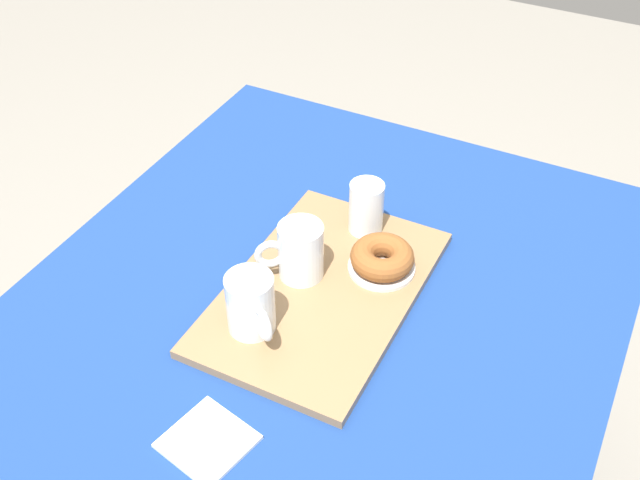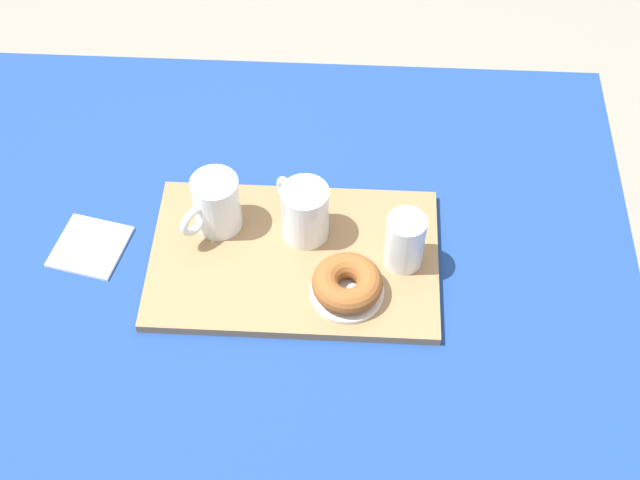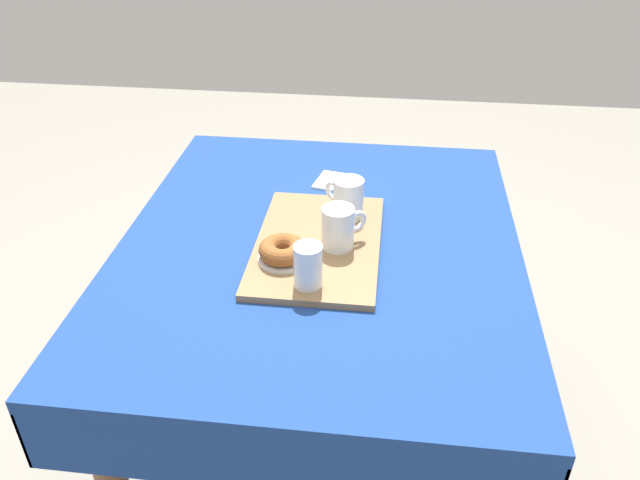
% 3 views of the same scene
% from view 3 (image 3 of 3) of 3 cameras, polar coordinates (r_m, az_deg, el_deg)
% --- Properties ---
extents(ground_plane, '(6.00, 6.00, 0.00)m').
position_cam_3_polar(ground_plane, '(1.99, -0.03, -18.13)').
color(ground_plane, gray).
extents(dining_table, '(1.13, 0.93, 0.74)m').
position_cam_3_polar(dining_table, '(1.56, -0.03, -3.51)').
color(dining_table, navy).
rests_on(dining_table, ground).
extents(serving_tray, '(0.45, 0.28, 0.02)m').
position_cam_3_polar(serving_tray, '(1.47, -0.05, -0.39)').
color(serving_tray, olive).
rests_on(serving_tray, dining_table).
extents(tea_mug_left, '(0.09, 0.10, 0.10)m').
position_cam_3_polar(tea_mug_left, '(1.42, 1.67, 1.01)').
color(tea_mug_left, white).
rests_on(tea_mug_left, serving_tray).
extents(tea_mug_right, '(0.09, 0.10, 0.10)m').
position_cam_3_polar(tea_mug_right, '(1.54, 2.50, 3.67)').
color(tea_mug_right, white).
rests_on(tea_mug_right, serving_tray).
extents(water_glass_near, '(0.06, 0.06, 0.09)m').
position_cam_3_polar(water_glass_near, '(1.30, -1.01, -2.54)').
color(water_glass_near, white).
rests_on(water_glass_near, serving_tray).
extents(donut_plate_left, '(0.11, 0.11, 0.01)m').
position_cam_3_polar(donut_plate_left, '(1.40, -3.33, -1.66)').
color(donut_plate_left, silver).
rests_on(donut_plate_left, serving_tray).
extents(sugar_donut_left, '(0.11, 0.11, 0.04)m').
position_cam_3_polar(sugar_donut_left, '(1.39, -3.36, -0.87)').
color(sugar_donut_left, brown).
rests_on(sugar_donut_left, donut_plate_left).
extents(paper_napkin, '(0.13, 0.13, 0.01)m').
position_cam_3_polar(paper_napkin, '(1.75, 1.48, 5.21)').
color(paper_napkin, white).
rests_on(paper_napkin, dining_table).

